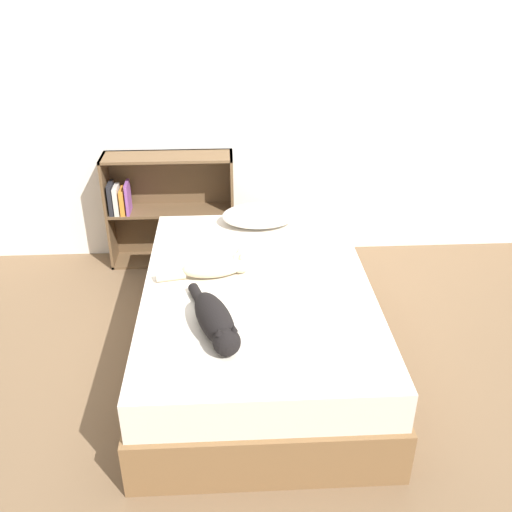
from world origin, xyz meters
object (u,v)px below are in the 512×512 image
cat_light (217,266)px  cat_dark (216,321)px  bookshelf (167,207)px  pillow (259,216)px  bed (257,323)px

cat_light → cat_dark: cat_dark is taller
cat_light → bookshelf: (-0.39, 1.15, -0.14)m
cat_light → pillow: bearing=56.9°
pillow → cat_dark: (-0.28, -1.21, 0.01)m
cat_dark → bookshelf: bookshelf is taller
cat_dark → cat_light: bearing=161.8°
bed → cat_dark: (-0.23, -0.45, 0.34)m
cat_light → bookshelf: 1.22m
cat_dark → bookshelf: 1.77m
bed → cat_light: (-0.22, 0.12, 0.32)m
bed → bookshelf: 1.42m
bookshelf → cat_dark: bearing=-77.3°
bed → pillow: 0.83m
cat_light → bed: bearing=-37.2°
pillow → cat_light: size_ratio=0.91×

